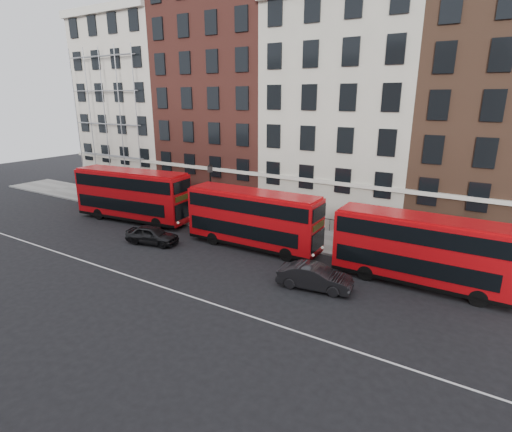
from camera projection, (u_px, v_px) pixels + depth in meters
The scene contains 12 objects.
ground at pixel (235, 290), 23.45m from camera, with size 120.00×120.00×0.00m, color black.
pavement at pixel (310, 237), 31.96m from camera, with size 80.00×5.00×0.15m, color gray.
kerb at pixel (296, 247), 29.93m from camera, with size 80.00×0.30×0.16m, color gray.
road_centre_line at pixel (214, 304), 21.82m from camera, with size 70.00×0.12×0.01m, color white.
building_terrace at pixel (346, 104), 35.20m from camera, with size 64.00×11.95×22.00m.
bus_a at pixel (132, 194), 35.92m from camera, with size 11.26×3.87×4.64m.
bus_b at pixel (253, 218), 29.44m from camera, with size 10.35×2.70×4.33m.
bus_c at pixel (421, 249), 23.50m from camera, with size 10.18×2.55×4.27m.
car_rear at pixel (152, 235), 30.64m from camera, with size 1.66×4.13×1.41m, color black.
car_front at pixel (315, 277), 23.45m from camera, with size 1.53×4.38×1.44m, color black.
lamp_post_left at pixel (211, 191), 34.45m from camera, with size 0.44×0.44×5.33m.
iron_railings at pixel (321, 223), 33.59m from camera, with size 6.60×0.06×1.00m, color black, non-canonical shape.
Camera 1 is at (12.26, -17.35, 10.89)m, focal length 28.00 mm.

